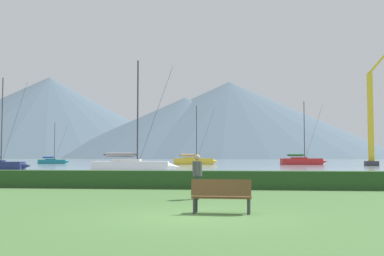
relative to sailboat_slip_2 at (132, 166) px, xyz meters
name	(u,v)px	position (x,y,z in m)	size (l,w,h in m)	color
ground_plane	(197,217)	(9.42, -31.68, -0.69)	(1000.00, 1000.00, 0.00)	#477038
harbor_water	(242,161)	(9.42, 105.32, -0.69)	(320.00, 246.00, 0.00)	#8499A8
hedge_line	(220,180)	(9.42, -20.68, -0.25)	(80.00, 1.20, 0.87)	#284C23
sailboat_slip_2	(132,166)	(0.00, 0.00, 0.00)	(8.35, 3.25, 10.72)	white
sailboat_slip_3	(302,161)	(21.23, 48.03, 0.05)	(8.92, 3.41, 12.04)	red
sailboat_slip_4	(194,161)	(0.53, 48.86, 0.05)	(8.91, 4.41, 11.54)	gold
sailboat_slip_6	(52,161)	(-30.93, 54.93, -0.13)	(6.69, 3.53, 8.82)	#19707A
park_bench_near_path	(221,194)	(10.01, -30.88, -0.16)	(1.67, 0.56, 0.95)	brown
person_standing_walker	(197,173)	(8.90, -26.52, 0.29)	(0.36, 0.57, 1.65)	#2D3347
dock_crane	(372,123)	(31.68, 38.34, 6.42)	(5.96, 2.00, 21.36)	#333338
distant_hill_west_ridge	(230,120)	(-2.84, 359.78, 31.88)	(278.73, 278.73, 65.13)	#4C6070
distant_hill_central_peak	(49,117)	(-172.67, 382.07, 37.28)	(283.78, 283.78, 75.94)	#4C6070
distant_hill_east_ridge	(185,128)	(-37.63, 332.90, 23.71)	(212.61, 212.61, 48.79)	#4C6070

